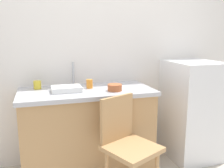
{
  "coord_description": "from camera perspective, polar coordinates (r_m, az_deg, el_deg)",
  "views": [
    {
      "loc": [
        -0.67,
        -1.68,
        1.41
      ],
      "look_at": [
        0.01,
        0.6,
        0.92
      ],
      "focal_mm": 39.09,
      "sensor_mm": 36.0,
      "label": 1
    }
  ],
  "objects": [
    {
      "name": "countertop",
      "position": [
        2.44,
        -5.98,
        -1.73
      ],
      "size": [
        1.31,
        0.64,
        0.04
      ],
      "primitive_type": "cube",
      "color": "#B7B7BC",
      "rests_on": "cabinet_base"
    },
    {
      "name": "back_wall",
      "position": [
        2.77,
        -2.69,
        8.99
      ],
      "size": [
        4.8,
        0.1,
        2.57
      ],
      "primitive_type": "cube",
      "color": "white",
      "rests_on": "ground_plane"
    },
    {
      "name": "dish_tray",
      "position": [
        2.37,
        -10.63,
        -1.13
      ],
      "size": [
        0.28,
        0.2,
        0.05
      ],
      "primitive_type": "cube",
      "color": "white",
      "rests_on": "countertop"
    },
    {
      "name": "chair",
      "position": [
        2.14,
        3.48,
        -13.64
      ],
      "size": [
        0.53,
        0.53,
        0.89
      ],
      "rotation": [
        0.0,
        0.0,
        0.44
      ],
      "color": "tan",
      "rests_on": "ground_plane"
    },
    {
      "name": "cabinet_base",
      "position": [
        2.57,
        -5.77,
        -11.21
      ],
      "size": [
        1.27,
        0.6,
        0.83
      ],
      "primitive_type": "cube",
      "color": "tan",
      "rests_on": "ground_plane"
    },
    {
      "name": "faucet",
      "position": [
        2.64,
        -9.05,
        2.4
      ],
      "size": [
        0.02,
        0.02,
        0.25
      ],
      "primitive_type": "cylinder",
      "color": "#B7B7BC",
      "rests_on": "countertop"
    },
    {
      "name": "cup_orange",
      "position": [
        2.48,
        -5.28,
        0.04
      ],
      "size": [
        0.06,
        0.06,
        0.09
      ],
      "primitive_type": "cylinder",
      "color": "orange",
      "rests_on": "countertop"
    },
    {
      "name": "refrigerator",
      "position": [
        2.98,
        18.05,
        -5.66
      ],
      "size": [
        0.53,
        0.62,
        1.11
      ],
      "primitive_type": "cube",
      "color": "white",
      "rests_on": "ground_plane"
    },
    {
      "name": "cup_yellow",
      "position": [
        2.55,
        -17.07,
        -0.2
      ],
      "size": [
        0.07,
        0.07,
        0.08
      ],
      "primitive_type": "cylinder",
      "color": "yellow",
      "rests_on": "countertop"
    },
    {
      "name": "terracotta_bowl",
      "position": [
        2.36,
        0.65,
        -0.83
      ],
      "size": [
        0.14,
        0.14,
        0.06
      ],
      "primitive_type": "cylinder",
      "color": "#B25B33",
      "rests_on": "countertop"
    }
  ]
}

